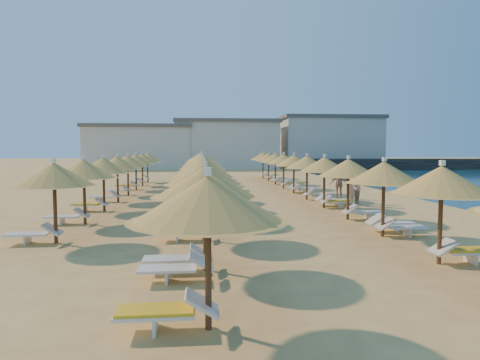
{
  "coord_description": "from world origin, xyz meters",
  "views": [
    {
      "loc": [
        -3.28,
        -19.86,
        3.11
      ],
      "look_at": [
        -1.03,
        4.0,
        1.3
      ],
      "focal_mm": 32.0,
      "sensor_mm": 36.0,
      "label": 1
    }
  ],
  "objects": [
    {
      "name": "ground",
      "position": [
        0.0,
        0.0,
        0.0
      ],
      "size": [
        220.0,
        220.0,
        0.0
      ],
      "primitive_type": "plane",
      "color": "#E2B763",
      "rests_on": "ground"
    },
    {
      "name": "parasol_row_inland",
      "position": [
        -7.98,
        6.88,
        2.21
      ],
      "size": [
        2.74,
        27.68,
        2.78
      ],
      "color": "brown",
      "rests_on": "ground"
    },
    {
      "name": "loungers",
      "position": [
        -1.64,
        5.36,
        0.34
      ],
      "size": [
        14.22,
        37.14,
        0.66
      ],
      "color": "silver",
      "rests_on": "ground"
    },
    {
      "name": "parasol_row_west",
      "position": [
        -3.15,
        5.1,
        2.21
      ],
      "size": [
        2.74,
        38.36,
        2.78
      ],
      "color": "brown",
      "rests_on": "ground"
    },
    {
      "name": "beachgoer_c",
      "position": [
        5.23,
        5.65,
        0.87
      ],
      "size": [
        1.1,
        0.88,
        1.74
      ],
      "primitive_type": "imported",
      "rotation": [
        0.0,
        0.0,
        -0.53
      ],
      "color": "tan",
      "rests_on": "ground"
    },
    {
      "name": "beachgoer_a",
      "position": [
        4.89,
        2.53,
        0.96
      ],
      "size": [
        0.61,
        0.79,
        1.92
      ],
      "primitive_type": "imported",
      "rotation": [
        0.0,
        0.0,
        -1.8
      ],
      "color": "tan",
      "rests_on": "ground"
    },
    {
      "name": "hotel_blocks",
      "position": [
        3.06,
        45.65,
        3.7
      ],
      "size": [
        45.04,
        10.02,
        8.1
      ],
      "color": "beige",
      "rests_on": "ground"
    },
    {
      "name": "beachgoer_b",
      "position": [
        5.4,
        3.29,
        0.88
      ],
      "size": [
        0.67,
        0.86,
        1.76
      ],
      "primitive_type": "imported",
      "rotation": [
        0.0,
        0.0,
        -1.56
      ],
      "color": "tan",
      "rests_on": "ground"
    },
    {
      "name": "parasol_row_east",
      "position": [
        3.09,
        5.1,
        2.21
      ],
      "size": [
        2.74,
        38.36,
        2.78
      ],
      "color": "brown",
      "rests_on": "ground"
    },
    {
      "name": "jetty",
      "position": [
        27.2,
        39.52,
        0.75
      ],
      "size": [
        30.11,
        4.94,
        1.5
      ],
      "primitive_type": "cube",
      "rotation": [
        0.0,
        0.0,
        -0.03
      ],
      "color": "black",
      "rests_on": "ground"
    }
  ]
}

